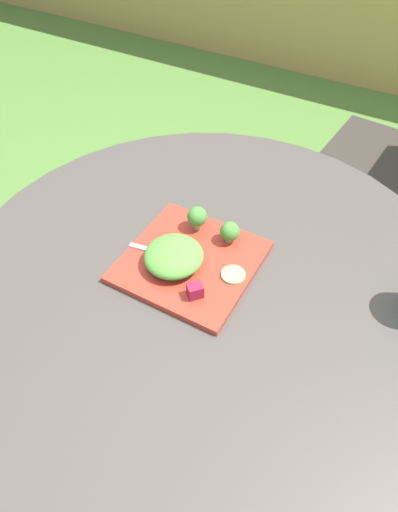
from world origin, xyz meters
The scene contains 9 objects.
ground_plane centered at (0.00, 0.00, 0.00)m, with size 12.00×12.00×0.00m, color #4C7533.
patio_table centered at (0.00, 0.00, 0.51)m, with size 1.07×1.07×0.71m.
salad_plate centered at (-0.05, 0.01, 0.72)m, with size 0.26×0.26×0.01m, color #AD3323.
fork centered at (-0.09, 0.00, 0.73)m, with size 0.15×0.04×0.00m.
lettuce_mound centered at (-0.07, -0.02, 0.75)m, with size 0.12×0.12×0.05m, color #519338.
broccoli_floret_0 centered at (-0.08, 0.10, 0.76)m, with size 0.04×0.04×0.06m.
broccoli_floret_1 centered at (0.00, 0.10, 0.76)m, with size 0.04×0.04×0.05m.
cucumber_slice_0 centered at (0.05, 0.01, 0.73)m, with size 0.05×0.05×0.01m, color #8EB766.
beet_chunk_0 centered at (0.01, -0.07, 0.74)m, with size 0.03×0.02×0.03m, color maroon.
Camera 1 is at (0.28, -0.53, 1.42)m, focal length 31.62 mm.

